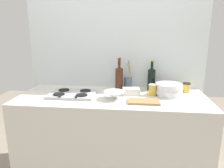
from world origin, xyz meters
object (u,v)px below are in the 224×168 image
(stovetop_hob, at_px, (73,94))
(wine_bottle_mid_left, at_px, (119,78))
(condiment_jar_rear, at_px, (186,87))
(condiment_jar_front, at_px, (152,90))
(cutting_board, at_px, (144,102))
(utensil_crock, at_px, (128,82))
(condiment_jar_spare, at_px, (173,87))
(butter_dish, at_px, (131,91))
(mixing_bowl, at_px, (114,95))
(wine_bottle_leftmost, at_px, (151,78))
(plate_stack, at_px, (169,90))

(stovetop_hob, xyz_separation_m, wine_bottle_mid_left, (0.44, 0.20, 0.12))
(condiment_jar_rear, bearing_deg, condiment_jar_front, -157.20)
(condiment_jar_rear, xyz_separation_m, cutting_board, (-0.44, -0.37, -0.04))
(utensil_crock, height_order, condiment_jar_front, utensil_crock)
(condiment_jar_front, height_order, condiment_jar_spare, condiment_jar_front)
(butter_dish, bearing_deg, condiment_jar_front, -1.44)
(condiment_jar_rear, bearing_deg, cutting_board, -140.15)
(stovetop_hob, relative_size, cutting_board, 1.60)
(mixing_bowl, bearing_deg, stovetop_hob, 169.42)
(utensil_crock, bearing_deg, stovetop_hob, -153.83)
(wine_bottle_leftmost, xyz_separation_m, wine_bottle_mid_left, (-0.33, -0.08, 0.01))
(plate_stack, relative_size, condiment_jar_spare, 3.05)
(stovetop_hob, height_order, butter_dish, butter_dish)
(mixing_bowl, bearing_deg, condiment_jar_front, 24.00)
(condiment_jar_rear, bearing_deg, wine_bottle_mid_left, -177.57)
(plate_stack, bearing_deg, butter_dish, -178.50)
(mixing_bowl, distance_m, butter_dish, 0.22)
(mixing_bowl, bearing_deg, plate_stack, 18.57)
(wine_bottle_mid_left, relative_size, butter_dish, 2.08)
(condiment_jar_spare, bearing_deg, stovetop_hob, -165.10)
(condiment_jar_rear, height_order, cutting_board, condiment_jar_rear)
(wine_bottle_leftmost, relative_size, butter_dish, 1.93)
(wine_bottle_mid_left, bearing_deg, plate_stack, -11.95)
(wine_bottle_mid_left, relative_size, mixing_bowl, 1.76)
(stovetop_hob, distance_m, plate_stack, 0.94)
(stovetop_hob, relative_size, condiment_jar_front, 3.97)
(wine_bottle_mid_left, distance_m, mixing_bowl, 0.29)
(condiment_jar_front, bearing_deg, stovetop_hob, -174.06)
(wine_bottle_leftmost, height_order, wine_bottle_mid_left, wine_bottle_mid_left)
(butter_dish, bearing_deg, stovetop_hob, -171.43)
(plate_stack, bearing_deg, cutting_board, -136.63)
(wine_bottle_leftmost, distance_m, condiment_jar_front, 0.21)
(plate_stack, xyz_separation_m, butter_dish, (-0.36, -0.01, -0.03))
(plate_stack, relative_size, wine_bottle_leftmost, 0.81)
(condiment_jar_spare, bearing_deg, condiment_jar_front, -140.48)
(butter_dish, xyz_separation_m, condiment_jar_front, (0.20, -0.01, 0.02))
(stovetop_hob, distance_m, wine_bottle_leftmost, 0.83)
(stovetop_hob, bearing_deg, wine_bottle_mid_left, 24.42)
(condiment_jar_front, bearing_deg, cutting_board, -112.16)
(butter_dish, bearing_deg, cutting_board, -63.03)
(condiment_jar_front, xyz_separation_m, cutting_board, (-0.09, -0.22, -0.05))
(plate_stack, xyz_separation_m, utensil_crock, (-0.40, 0.16, 0.02))
(wine_bottle_leftmost, distance_m, cutting_board, 0.44)
(wine_bottle_leftmost, bearing_deg, condiment_jar_spare, -3.17)
(stovetop_hob, bearing_deg, condiment_jar_spare, 14.90)
(cutting_board, bearing_deg, mixing_bowl, 166.71)
(stovetop_hob, height_order, condiment_jar_front, condiment_jar_front)
(stovetop_hob, xyz_separation_m, plate_stack, (0.93, 0.09, 0.04))
(condiment_jar_spare, bearing_deg, utensil_crock, -179.27)
(utensil_crock, xyz_separation_m, condiment_jar_rear, (0.60, -0.03, -0.03))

